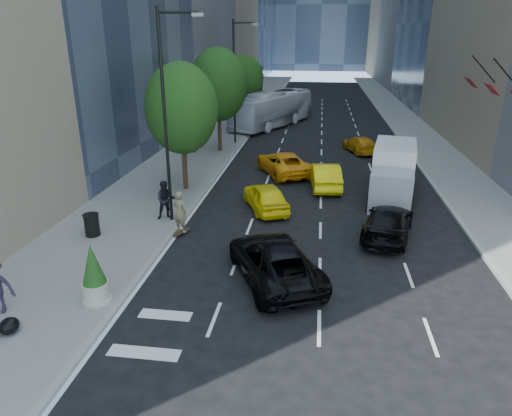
# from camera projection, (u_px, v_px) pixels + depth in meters

# --- Properties ---
(ground) EXTENTS (160.00, 160.00, 0.00)m
(ground) POSITION_uv_depth(u_px,v_px,m) (295.00, 268.00, 18.70)
(ground) COLOR black
(ground) RESTS_ON ground
(sidewalk_left) EXTENTS (6.00, 120.00, 0.15)m
(sidewalk_left) POSITION_uv_depth(u_px,v_px,m) (225.00, 126.00, 47.60)
(sidewalk_left) COLOR slate
(sidewalk_left) RESTS_ON ground
(sidewalk_right) EXTENTS (4.00, 120.00, 0.15)m
(sidewalk_right) POSITION_uv_depth(u_px,v_px,m) (413.00, 130.00, 45.18)
(sidewalk_right) COLOR slate
(sidewalk_right) RESTS_ON ground
(lamp_near) EXTENTS (2.13, 0.22, 10.00)m
(lamp_near) POSITION_uv_depth(u_px,v_px,m) (168.00, 107.00, 21.14)
(lamp_near) COLOR black
(lamp_near) RESTS_ON sidewalk_left
(lamp_far) EXTENTS (2.13, 0.22, 10.00)m
(lamp_far) POSITION_uv_depth(u_px,v_px,m) (236.00, 75.00, 37.81)
(lamp_far) COLOR black
(lamp_far) RESTS_ON sidewalk_left
(tree_near) EXTENTS (4.20, 4.20, 7.46)m
(tree_near) POSITION_uv_depth(u_px,v_px,m) (181.00, 109.00, 26.18)
(tree_near) COLOR black
(tree_near) RESTS_ON sidewalk_left
(tree_mid) EXTENTS (4.50, 4.50, 7.99)m
(tree_mid) POSITION_uv_depth(u_px,v_px,m) (218.00, 85.00, 35.32)
(tree_mid) COLOR black
(tree_mid) RESTS_ON sidewalk_left
(tree_far) EXTENTS (3.90, 3.90, 6.92)m
(tree_far) POSITION_uv_depth(u_px,v_px,m) (245.00, 79.00, 47.61)
(tree_far) COLOR black
(tree_far) RESTS_ON sidewalk_left
(traffic_signal) EXTENTS (2.48, 0.53, 5.20)m
(traffic_signal) POSITION_uv_depth(u_px,v_px,m) (262.00, 77.00, 55.05)
(traffic_signal) COLOR black
(traffic_signal) RESTS_ON sidewalk_left
(facade_flags) EXTENTS (1.85, 13.30, 2.05)m
(facade_flags) POSITION_uv_depth(u_px,v_px,m) (508.00, 90.00, 24.41)
(facade_flags) COLOR black
(facade_flags) RESTS_ON ground
(skateboarder) EXTENTS (0.87, 0.73, 2.03)m
(skateboarder) POSITION_uv_depth(u_px,v_px,m) (180.00, 215.00, 21.46)
(skateboarder) COLOR olive
(skateboarder) RESTS_ON ground
(black_sedan_lincoln) EXTENTS (4.69, 6.17, 1.56)m
(black_sedan_lincoln) POSITION_uv_depth(u_px,v_px,m) (274.00, 261.00, 17.59)
(black_sedan_lincoln) COLOR black
(black_sedan_lincoln) RESTS_ON ground
(black_sedan_mercedes) EXTENTS (3.19, 5.34, 1.45)m
(black_sedan_mercedes) POSITION_uv_depth(u_px,v_px,m) (388.00, 222.00, 21.35)
(black_sedan_mercedes) COLOR black
(black_sedan_mercedes) RESTS_ON ground
(taxi_a) EXTENTS (3.27, 4.66, 1.47)m
(taxi_a) POSITION_uv_depth(u_px,v_px,m) (266.00, 196.00, 24.71)
(taxi_a) COLOR yellow
(taxi_a) RESTS_ON ground
(taxi_b) EXTENTS (2.12, 4.86, 1.56)m
(taxi_b) POSITION_uv_depth(u_px,v_px,m) (325.00, 175.00, 28.30)
(taxi_b) COLOR yellow
(taxi_b) RESTS_ON ground
(taxi_c) EXTENTS (4.57, 5.99, 1.51)m
(taxi_c) POSITION_uv_depth(u_px,v_px,m) (283.00, 163.00, 31.08)
(taxi_c) COLOR #FFA20D
(taxi_c) RESTS_ON ground
(taxi_d) EXTENTS (3.01, 4.68, 1.26)m
(taxi_d) POSITION_uv_depth(u_px,v_px,m) (360.00, 144.00, 36.94)
(taxi_d) COLOR orange
(taxi_d) RESTS_ON ground
(city_bus) EXTENTS (7.77, 12.79, 3.53)m
(city_bus) POSITION_uv_depth(u_px,v_px,m) (273.00, 109.00, 47.14)
(city_bus) COLOR white
(city_bus) RESTS_ON ground
(box_truck) EXTENTS (3.32, 6.64, 3.03)m
(box_truck) POSITION_uv_depth(u_px,v_px,m) (393.00, 172.00, 26.27)
(box_truck) COLOR silver
(box_truck) RESTS_ON ground
(pedestrian_a) EXTENTS (1.19, 1.09, 1.99)m
(pedestrian_a) POSITION_uv_depth(u_px,v_px,m) (166.00, 200.00, 22.98)
(pedestrian_a) COLOR black
(pedestrian_a) RESTS_ON sidewalk_left
(pedestrian_b) EXTENTS (1.19, 0.90, 1.88)m
(pedestrian_b) POSITION_uv_depth(u_px,v_px,m) (192.00, 141.00, 36.16)
(pedestrian_b) COLOR black
(pedestrian_b) RESTS_ON sidewalk_left
(trash_can) EXTENTS (0.67, 0.67, 1.01)m
(trash_can) POSITION_uv_depth(u_px,v_px,m) (92.00, 225.00, 21.17)
(trash_can) COLOR black
(trash_can) RESTS_ON sidewalk_left
(planter_shrub) EXTENTS (0.91, 0.91, 2.18)m
(planter_shrub) POSITION_uv_depth(u_px,v_px,m) (94.00, 275.00, 15.73)
(planter_shrub) COLOR #BBB59B
(planter_shrub) RESTS_ON sidewalk_left
(garbage_bags) EXTENTS (1.03, 0.99, 0.51)m
(garbage_bags) POSITION_uv_depth(u_px,v_px,m) (1.00, 329.00, 14.16)
(garbage_bags) COLOR black
(garbage_bags) RESTS_ON sidewalk_left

